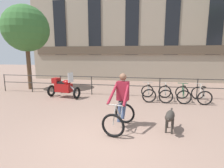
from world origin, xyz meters
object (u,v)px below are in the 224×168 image
Objects in this scene: parked_bicycle_mid_left at (165,93)px; parked_bicycle_far_end at (201,95)px; dog at (170,117)px; parked_motorcycle at (63,87)px; parked_bicycle_mid_right at (183,94)px; cyclist_with_bike at (121,104)px; parked_bicycle_near_lamp at (148,93)px.

parked_bicycle_mid_left is 1.04× the size of parked_bicycle_far_end.
dog is 3.67m from parked_bicycle_mid_left.
parked_bicycle_mid_right is (6.07, 0.29, -0.20)m from parked_motorcycle.
cyclist_with_bike is 1.44× the size of parked_bicycle_mid_right.
parked_bicycle_mid_right is (0.83, 0.00, 0.00)m from parked_bicycle_mid_left.
parked_motorcycle is 6.08m from parked_bicycle_mid_right.
parked_bicycle_mid_left is (0.83, 0.00, 0.00)m from parked_bicycle_near_lamp.
dog is 0.94× the size of parked_bicycle_far_end.
parked_bicycle_near_lamp is 2.49m from parked_bicycle_far_end.
parked_bicycle_mid_left and parked_bicycle_far_end have the same top height.
parked_motorcycle is at bearing 7.29° from parked_bicycle_mid_left.
parked_motorcycle is 1.62× the size of parked_bicycle_far_end.
parked_bicycle_mid_right is (2.60, 3.61, -0.41)m from cyclist_with_bike.
parked_bicycle_near_lamp is (-0.51, 3.66, -0.11)m from dog.
parked_motorcycle reaches higher than parked_bicycle_far_end.
parked_bicycle_far_end is at bearing 75.16° from dog.
parked_bicycle_mid_left is 0.98× the size of parked_bicycle_mid_right.
parked_motorcycle is (-3.48, 3.32, -0.20)m from cyclist_with_bike.
cyclist_with_bike is 1.48× the size of parked_bicycle_near_lamp.
dog is 3.69m from parked_bicycle_near_lamp.
parked_bicycle_mid_left is (5.25, 0.29, -0.20)m from parked_motorcycle.
parked_bicycle_mid_left reaches higher than dog.
parked_motorcycle reaches higher than parked_bicycle_mid_left.
parked_bicycle_mid_right is at bearing 0.50° from parked_bicycle_far_end.
cyclist_with_bike reaches higher than parked_bicycle_far_end.
parked_motorcycle is 4.43m from parked_bicycle_near_lamp.
parked_bicycle_mid_right is at bearing 176.89° from parked_bicycle_near_lamp.
parked_bicycle_far_end is (6.90, 0.29, -0.20)m from parked_motorcycle.
parked_bicycle_far_end is (2.49, -0.00, 0.00)m from parked_bicycle_near_lamp.
cyclist_with_bike is 1.52× the size of parked_bicycle_far_end.
dog is 0.89× the size of parked_bicycle_mid_right.
parked_bicycle_far_end is at bearing -76.77° from parked_motorcycle.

